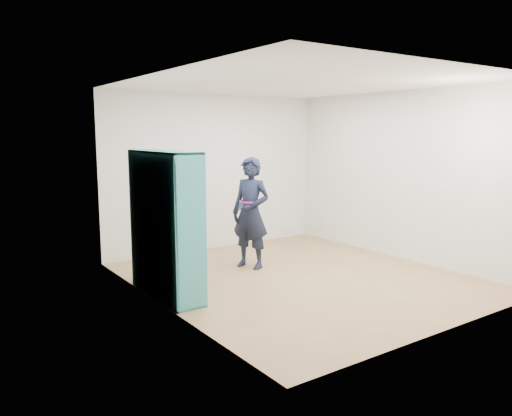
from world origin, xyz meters
TOP-DOWN VIEW (x-y plane):
  - floor at (0.00, 0.00)m, footprint 4.50×4.50m
  - ceiling at (0.00, 0.00)m, footprint 4.50×4.50m
  - wall_left at (-2.00, 0.00)m, footprint 0.02×4.50m
  - wall_right at (2.00, 0.00)m, footprint 0.02×4.50m
  - wall_back at (0.00, 2.25)m, footprint 4.00×0.02m
  - wall_front at (0.00, -2.25)m, footprint 4.00×0.02m
  - bookshelf at (-1.83, 0.34)m, footprint 0.38×1.31m
  - person at (-0.24, 0.84)m, footprint 0.60×0.70m
  - smartphone at (-0.41, 0.85)m, footprint 0.07×0.07m

SIDE VIEW (x-z plane):
  - floor at x=0.00m, z-range 0.00..0.00m
  - person at x=-0.24m, z-range 0.00..1.62m
  - bookshelf at x=-1.83m, z-range -0.03..1.72m
  - smartphone at x=-0.41m, z-range 0.85..0.98m
  - wall_left at x=-2.00m, z-range 0.00..2.60m
  - wall_right at x=2.00m, z-range 0.00..2.60m
  - wall_back at x=0.00m, z-range 0.00..2.60m
  - wall_front at x=0.00m, z-range 0.00..2.60m
  - ceiling at x=0.00m, z-range 2.60..2.60m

